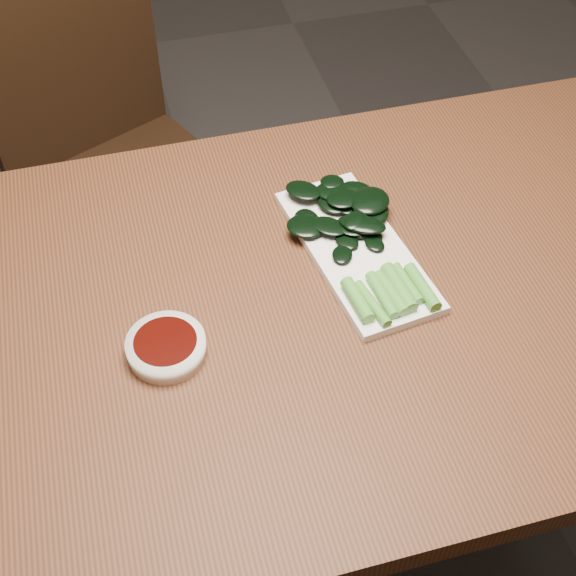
{
  "coord_description": "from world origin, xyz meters",
  "views": [
    {
      "loc": [
        -0.2,
        -0.73,
        1.61
      ],
      "look_at": [
        -0.0,
        0.01,
        0.76
      ],
      "focal_mm": 50.0,
      "sensor_mm": 36.0,
      "label": 1
    }
  ],
  "objects_px": {
    "serving_plate": "(357,250)",
    "sauce_bowl": "(166,347)",
    "chair_far": "(112,157)",
    "gai_lan": "(356,230)",
    "table": "(293,331)"
  },
  "relations": [
    {
      "from": "table",
      "to": "sauce_bowl",
      "type": "bearing_deg",
      "value": -165.46
    },
    {
      "from": "sauce_bowl",
      "to": "gai_lan",
      "type": "height_order",
      "value": "gai_lan"
    },
    {
      "from": "serving_plate",
      "to": "table",
      "type": "bearing_deg",
      "value": -151.16
    },
    {
      "from": "serving_plate",
      "to": "sauce_bowl",
      "type": "bearing_deg",
      "value": -159.67
    },
    {
      "from": "chair_far",
      "to": "table",
      "type": "bearing_deg",
      "value": -98.7
    },
    {
      "from": "table",
      "to": "chair_far",
      "type": "height_order",
      "value": "chair_far"
    },
    {
      "from": "chair_far",
      "to": "serving_plate",
      "type": "relative_size",
      "value": 2.67
    },
    {
      "from": "sauce_bowl",
      "to": "gai_lan",
      "type": "distance_m",
      "value": 0.34
    },
    {
      "from": "sauce_bowl",
      "to": "serving_plate",
      "type": "xyz_separation_m",
      "value": [
        0.31,
        0.11,
        -0.01
      ]
    },
    {
      "from": "sauce_bowl",
      "to": "chair_far",
      "type": "bearing_deg",
      "value": 91.69
    },
    {
      "from": "chair_far",
      "to": "gai_lan",
      "type": "height_order",
      "value": "chair_far"
    },
    {
      "from": "table",
      "to": "gai_lan",
      "type": "xyz_separation_m",
      "value": [
        0.12,
        0.09,
        0.1
      ]
    },
    {
      "from": "sauce_bowl",
      "to": "serving_plate",
      "type": "relative_size",
      "value": 0.32
    },
    {
      "from": "chair_far",
      "to": "serving_plate",
      "type": "distance_m",
      "value": 0.79
    },
    {
      "from": "gai_lan",
      "to": "sauce_bowl",
      "type": "bearing_deg",
      "value": -156.23
    }
  ]
}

